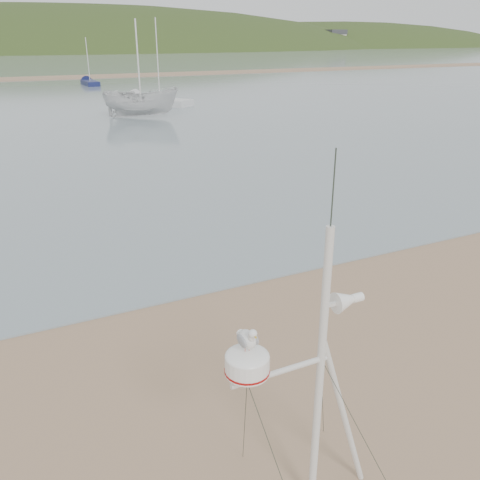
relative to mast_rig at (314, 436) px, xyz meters
name	(u,v)px	position (x,y,z in m)	size (l,w,h in m)	color
ground	(93,479)	(-2.29, 1.53, -1.05)	(560.00, 560.00, 0.00)	#8B6B50
hill_ridge	(33,99)	(16.22, 236.53, -20.74)	(620.00, 180.00, 80.00)	#263716
mast_rig	(314,436)	(0.00, 0.00, 0.00)	(1.92, 2.05, 4.34)	silver
boat_white	(139,78)	(6.95, 31.54, 1.58)	(1.94, 2.00, 5.17)	silver
sailboat_white_near	(141,100)	(9.11, 39.21, -0.75)	(5.56, 6.99, 7.21)	silver
sailboat_blue_far	(88,82)	(8.51, 59.59, -0.74)	(1.48, 5.55, 5.54)	#151B49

